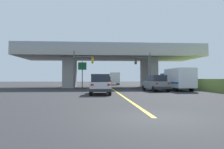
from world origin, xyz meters
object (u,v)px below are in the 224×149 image
(highway_sign, at_px, (82,69))
(suv_crossing, at_px, (156,83))
(traffic_signal_nearside, at_px, (145,67))
(semi_truck_distant, at_px, (114,78))
(traffic_signal_farside, at_px, (81,66))
(suv_lead, at_px, (100,84))
(sedan_oncoming, at_px, (106,81))
(box_truck, at_px, (177,79))

(highway_sign, bearing_deg, suv_crossing, -42.86)
(highway_sign, bearing_deg, traffic_signal_nearside, -22.59)
(highway_sign, bearing_deg, semi_truck_distant, 69.75)
(traffic_signal_nearside, distance_m, semi_truck_distant, 23.08)
(suv_crossing, distance_m, traffic_signal_farside, 11.28)
(traffic_signal_farside, bearing_deg, semi_truck_distant, 73.40)
(suv_crossing, bearing_deg, suv_lead, -152.91)
(suv_lead, xyz_separation_m, traffic_signal_nearside, (6.93, 9.77, 2.40))
(suv_crossing, xyz_separation_m, semi_truck_distant, (-2.97, 27.97, 0.62))
(sedan_oncoming, bearing_deg, box_truck, -60.65)
(sedan_oncoming, bearing_deg, traffic_signal_farside, -109.49)
(traffic_signal_nearside, xyz_separation_m, highway_sign, (-9.74, 4.05, -0.16))
(sedan_oncoming, xyz_separation_m, highway_sign, (-4.33, -7.79, 2.24))
(box_truck, distance_m, traffic_signal_nearside, 5.54)
(suv_lead, relative_size, box_truck, 0.66)
(suv_crossing, bearing_deg, traffic_signal_nearside, 85.66)
(box_truck, relative_size, semi_truck_distant, 1.07)
(sedan_oncoming, height_order, highway_sign, highway_sign)
(suv_crossing, bearing_deg, box_truck, 14.19)
(suv_crossing, distance_m, box_truck, 3.55)
(traffic_signal_farside, relative_size, highway_sign, 1.27)
(sedan_oncoming, distance_m, highway_sign, 9.19)
(box_truck, bearing_deg, sedan_oncoming, 119.35)
(suv_crossing, relative_size, box_truck, 0.68)
(semi_truck_distant, bearing_deg, suv_crossing, -83.94)
(suv_lead, bearing_deg, highway_sign, 101.51)
(traffic_signal_farside, xyz_separation_m, highway_sign, (-0.06, 4.26, -0.27))
(suv_lead, xyz_separation_m, box_truck, (10.38, 5.85, 0.53))
(box_truck, xyz_separation_m, sedan_oncoming, (-8.86, 15.76, -0.53))
(sedan_oncoming, distance_m, traffic_signal_farside, 13.03)
(box_truck, bearing_deg, traffic_signal_nearside, 131.38)
(semi_truck_distant, bearing_deg, suv_lead, -97.20)
(traffic_signal_farside, height_order, semi_truck_distant, traffic_signal_farside)
(traffic_signal_nearside, distance_m, highway_sign, 10.55)
(suv_crossing, relative_size, traffic_signal_farside, 0.87)
(suv_crossing, height_order, sedan_oncoming, same)
(traffic_signal_nearside, xyz_separation_m, semi_truck_distant, (-2.81, 22.83, -1.77))
(traffic_signal_nearside, bearing_deg, suv_crossing, -88.23)
(traffic_signal_nearside, height_order, traffic_signal_farside, traffic_signal_farside)
(suv_crossing, height_order, traffic_signal_farside, traffic_signal_farside)
(suv_lead, distance_m, semi_truck_distant, 32.87)
(suv_lead, xyz_separation_m, traffic_signal_farside, (-2.75, 9.56, 2.51))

